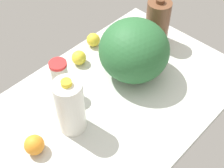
% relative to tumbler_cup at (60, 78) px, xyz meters
% --- Properties ---
extents(countertop, '(1.20, 0.76, 0.03)m').
position_rel_tumbler_cup_xyz_m(countertop, '(0.12, -0.19, -0.10)').
color(countertop, silver).
rests_on(countertop, ground).
extents(tumbler_cup, '(0.07, 0.07, 0.18)m').
position_rel_tumbler_cup_xyz_m(tumbler_cup, '(0.00, 0.00, 0.00)').
color(tumbler_cup, beige).
rests_on(tumbler_cup, countertop).
extents(milk_jug, '(0.11, 0.11, 0.27)m').
position_rel_tumbler_cup_xyz_m(milk_jug, '(-0.09, -0.17, 0.04)').
color(milk_jug, white).
rests_on(milk_jug, countertop).
extents(watermelon, '(0.31, 0.31, 0.28)m').
position_rel_tumbler_cup_xyz_m(watermelon, '(0.31, -0.15, 0.05)').
color(watermelon, '#2A6534').
rests_on(watermelon, countertop).
extents(chocolate_milk_jug, '(0.12, 0.12, 0.25)m').
position_rel_tumbler_cup_xyz_m(chocolate_milk_jug, '(0.57, -0.08, 0.03)').
color(chocolate_milk_jug, brown).
rests_on(chocolate_milk_jug, countertop).
extents(lemon_near_front, '(0.07, 0.07, 0.07)m').
position_rel_tumbler_cup_xyz_m(lemon_near_front, '(0.18, 0.08, -0.06)').
color(lemon_near_front, yellow).
rests_on(lemon_near_front, countertop).
extents(orange_loose, '(0.08, 0.08, 0.08)m').
position_rel_tumbler_cup_xyz_m(orange_loose, '(-0.26, -0.15, -0.05)').
color(orange_loose, orange).
rests_on(orange_loose, countertop).
extents(lemon_by_jug, '(0.07, 0.07, 0.07)m').
position_rel_tumbler_cup_xyz_m(lemon_by_jug, '(0.32, 0.13, -0.06)').
color(lemon_by_jug, yellow).
rests_on(lemon_by_jug, countertop).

